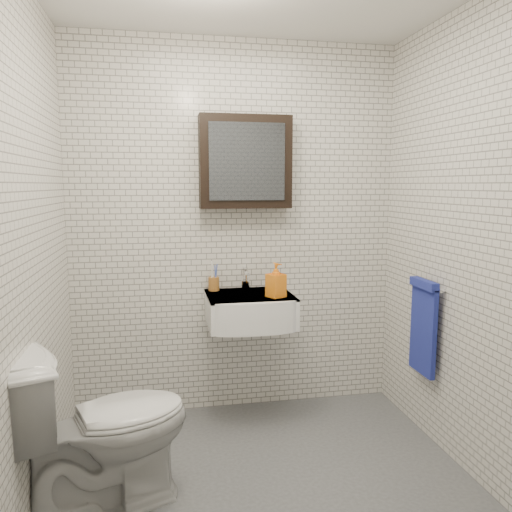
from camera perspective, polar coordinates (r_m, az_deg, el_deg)
The scene contains 9 objects.
ground at distance 2.85m, azimuth 1.24°, elevation -24.79°, with size 2.20×2.00×0.01m, color #47494E.
room_shell at distance 2.39m, azimuth 1.35°, elevation 6.06°, with size 2.22×2.02×2.51m.
washbasin at distance 3.22m, azimuth -0.59°, elevation -6.19°, with size 0.55×0.50×0.20m.
faucet at distance 3.37m, azimuth -1.20°, elevation -2.72°, with size 0.06×0.20×0.15m.
mirror_cabinet at distance 3.31m, azimuth -1.23°, elevation 10.68°, with size 0.60×0.15×0.60m.
towel_rail at distance 3.21m, azimuth 18.60°, elevation -7.25°, with size 0.09×0.30×0.58m.
toothbrush_cup at distance 3.36m, azimuth -4.84°, elevation -3.11°, with size 0.09×0.09×0.20m.
soap_bottle at distance 3.14m, azimuth 2.30°, elevation -2.76°, with size 0.10×0.10×0.22m, color orange.
toilet at distance 2.61m, azimuth -17.09°, elevation -18.10°, with size 0.47×0.82×0.83m, color silver.
Camera 1 is at (-0.51, -2.34, 1.55)m, focal length 35.00 mm.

